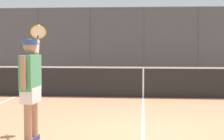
{
  "coord_description": "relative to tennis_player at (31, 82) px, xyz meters",
  "views": [
    {
      "loc": [
        0.0,
        6.69,
        1.66
      ],
      "look_at": [
        0.75,
        -1.94,
        1.05
      ],
      "focal_mm": 58.4,
      "sensor_mm": 36.0,
      "label": 1
    }
  ],
  "objects": [
    {
      "name": "tennis_player",
      "position": [
        0.0,
        0.0,
        0.0
      ],
      "size": [
        0.42,
        1.45,
        2.04
      ],
      "rotation": [
        0.0,
        0.0,
        -1.64
      ],
      "color": "navy",
      "rests_on": "ground"
    },
    {
      "name": "fence_backdrop",
      "position": [
        -1.88,
        -11.58,
        0.61
      ],
      "size": [
        17.84,
        1.37,
        3.37
      ],
      "color": "#474C51",
      "rests_on": "ground"
    },
    {
      "name": "tennis_net",
      "position": [
        -1.88,
        -5.47,
        -0.54
      ],
      "size": [
        10.44,
        0.09,
        1.07
      ],
      "color": "#2D2D2D",
      "rests_on": "ground"
    },
    {
      "name": "ground_plane",
      "position": [
        -1.88,
        -0.78,
        -1.04
      ],
      "size": [
        60.0,
        60.0,
        0.0
      ],
      "primitive_type": "plane",
      "color": "#B27551"
    }
  ]
}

